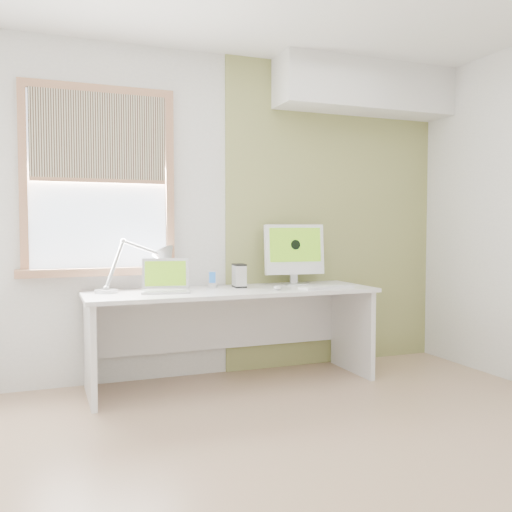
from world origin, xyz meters
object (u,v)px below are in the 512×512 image
desk (230,314)px  external_drive (239,276)px  imac (294,251)px  desk_lamp (156,263)px  laptop (166,284)px

desk → external_drive: (0.10, 0.07, 0.29)m
external_drive → imac: 0.54m
desk → desk_lamp: size_ratio=3.10×
external_drive → imac: (0.50, 0.05, 0.19)m
desk_lamp → imac: 1.15m
imac → external_drive: bearing=-174.2°
external_drive → imac: size_ratio=0.36×
desk_lamp → laptop: (0.04, -0.18, -0.15)m
desk_lamp → laptop: bearing=-77.4°
laptop → external_drive: (0.60, 0.09, 0.03)m
desk → desk_lamp: 0.69m
external_drive → imac: imac is taller
external_drive → desk_lamp: bearing=172.4°
desk_lamp → external_drive: bearing=-7.6°
desk_lamp → external_drive: 0.66m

